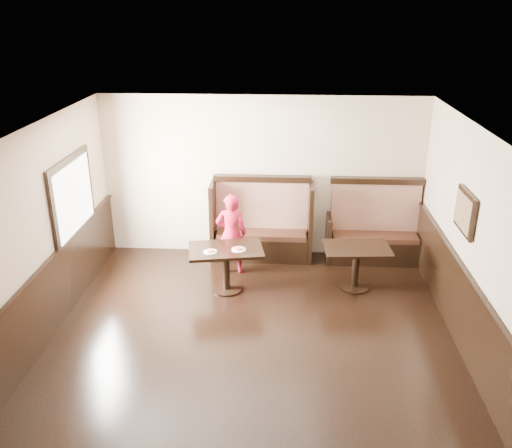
# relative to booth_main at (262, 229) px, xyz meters

# --- Properties ---
(ground) EXTENTS (7.00, 7.00, 0.00)m
(ground) POSITION_rel_booth_main_xyz_m (0.00, -3.30, -0.53)
(ground) COLOR black
(ground) RESTS_ON ground
(room_shell) EXTENTS (7.00, 7.00, 7.00)m
(room_shell) POSITION_rel_booth_main_xyz_m (-0.30, -3.01, 0.14)
(room_shell) COLOR #CCB294
(room_shell) RESTS_ON ground
(booth_main) EXTENTS (1.75, 0.72, 1.45)m
(booth_main) POSITION_rel_booth_main_xyz_m (0.00, 0.00, 0.00)
(booth_main) COLOR black
(booth_main) RESTS_ON ground
(booth_neighbor) EXTENTS (1.65, 0.72, 1.45)m
(booth_neighbor) POSITION_rel_booth_main_xyz_m (1.95, -0.00, -0.05)
(booth_neighbor) COLOR black
(booth_neighbor) RESTS_ON ground
(table_main) EXTENTS (1.23, 0.89, 0.71)m
(table_main) POSITION_rel_booth_main_xyz_m (-0.49, -1.25, 0.02)
(table_main) COLOR black
(table_main) RESTS_ON ground
(table_neighbor) EXTENTS (1.06, 0.73, 0.70)m
(table_neighbor) POSITION_rel_booth_main_xyz_m (1.52, -1.07, -0.00)
(table_neighbor) COLOR black
(table_neighbor) RESTS_ON ground
(child) EXTENTS (0.52, 0.37, 1.37)m
(child) POSITION_rel_booth_main_xyz_m (-0.47, -0.64, 0.16)
(child) COLOR #B6132E
(child) RESTS_ON ground
(pizza_plate_left) EXTENTS (0.21, 0.21, 0.04)m
(pizza_plate_left) POSITION_rel_booth_main_xyz_m (-0.71, -1.40, 0.20)
(pizza_plate_left) COLOR white
(pizza_plate_left) RESTS_ON table_main
(pizza_plate_right) EXTENTS (0.22, 0.22, 0.04)m
(pizza_plate_right) POSITION_rel_booth_main_xyz_m (-0.29, -1.30, 0.20)
(pizza_plate_right) COLOR white
(pizza_plate_right) RESTS_ON table_main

